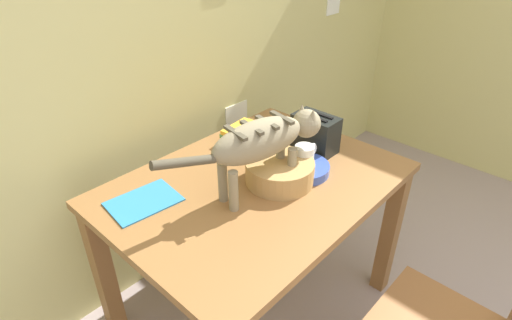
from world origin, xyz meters
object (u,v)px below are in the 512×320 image
(cat, at_px, (265,140))
(toaster, at_px, (315,133))
(dining_table, at_px, (256,200))
(wicker_basket, at_px, (280,171))
(coffee_mug, at_px, (305,155))
(saucer_bowl, at_px, (303,168))
(book_stack, at_px, (243,134))
(magazine, at_px, (144,202))

(cat, bearing_deg, toaster, 106.77)
(dining_table, distance_m, wicker_basket, 0.17)
(cat, relative_size, coffee_mug, 5.65)
(wicker_basket, xyz_separation_m, toaster, (0.30, 0.05, 0.04))
(dining_table, relative_size, coffee_mug, 9.58)
(dining_table, xyz_separation_m, cat, (-0.02, -0.06, 0.31))
(coffee_mug, bearing_deg, dining_table, 151.49)
(saucer_bowl, bearing_deg, coffee_mug, 0.00)
(dining_table, xyz_separation_m, coffee_mug, (0.19, -0.10, 0.18))
(book_stack, height_order, toaster, toaster)
(saucer_bowl, distance_m, toaster, 0.21)
(book_stack, distance_m, toaster, 0.34)
(saucer_bowl, height_order, toaster, toaster)
(cat, height_order, magazine, cat)
(cat, relative_size, toaster, 3.49)
(coffee_mug, relative_size, toaster, 0.62)
(magazine, height_order, toaster, toaster)
(cat, xyz_separation_m, wicker_basket, (0.09, -0.01, -0.17))
(saucer_bowl, distance_m, magazine, 0.66)
(magazine, distance_m, book_stack, 0.61)
(wicker_basket, distance_m, toaster, 0.31)
(saucer_bowl, distance_m, wicker_basket, 0.13)
(coffee_mug, height_order, wicker_basket, coffee_mug)
(cat, height_order, saucer_bowl, cat)
(saucer_bowl, bearing_deg, wicker_basket, 165.55)
(wicker_basket, bearing_deg, book_stack, 67.43)
(coffee_mug, bearing_deg, magazine, 151.40)
(dining_table, height_order, wicker_basket, wicker_basket)
(cat, xyz_separation_m, saucer_bowl, (0.20, -0.04, -0.20))
(cat, relative_size, book_stack, 3.51)
(saucer_bowl, bearing_deg, book_stack, 86.13)
(toaster, bearing_deg, magazine, 162.73)
(wicker_basket, height_order, toaster, toaster)
(dining_table, distance_m, book_stack, 0.37)
(cat, distance_m, toaster, 0.41)
(book_stack, bearing_deg, magazine, -174.20)
(saucer_bowl, bearing_deg, cat, 169.05)
(dining_table, bearing_deg, toaster, -3.45)
(cat, distance_m, magazine, 0.51)
(saucer_bowl, relative_size, toaster, 1.09)
(dining_table, distance_m, saucer_bowl, 0.24)
(cat, height_order, coffee_mug, cat)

